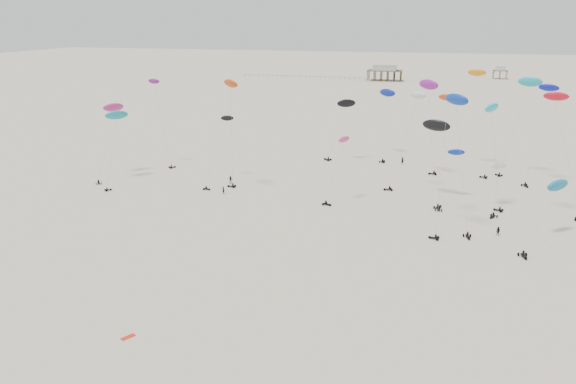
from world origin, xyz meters
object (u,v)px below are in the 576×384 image
(rig_0, at_px, (543,111))
(spectator_0, at_px, (224,194))
(pavilion_small, at_px, (500,73))
(rig_4, at_px, (551,198))
(pavilion_main, at_px, (385,74))
(rig_9, at_px, (478,92))

(rig_0, relative_size, spectator_0, 11.41)
(pavilion_small, distance_m, rig_4, 284.42)
(spectator_0, bearing_deg, rig_4, -162.12)
(pavilion_main, height_order, rig_0, rig_0)
(pavilion_main, bearing_deg, spectator_0, -92.20)
(pavilion_small, relative_size, spectator_0, 4.41)
(pavilion_small, bearing_deg, pavilion_main, -156.80)
(rig_4, xyz_separation_m, spectator_0, (-65.33, 8.45, -7.29))
(pavilion_main, distance_m, rig_9, 210.31)
(pavilion_main, bearing_deg, pavilion_small, 23.20)
(pavilion_main, relative_size, rig_4, 1.22)
(pavilion_main, distance_m, rig_4, 260.13)
(pavilion_main, xyz_separation_m, spectator_0, (-9.45, -245.60, -4.22))
(pavilion_main, relative_size, spectator_0, 10.30)
(pavilion_small, bearing_deg, rig_9, -96.16)
(rig_9, bearing_deg, rig_0, -113.44)
(rig_0, relative_size, rig_9, 0.86)
(rig_9, bearing_deg, pavilion_main, 27.95)
(rig_0, height_order, rig_4, rig_0)
(pavilion_small, height_order, rig_0, rig_0)
(rig_0, distance_m, rig_9, 18.33)
(spectator_0, bearing_deg, pavilion_small, -80.84)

